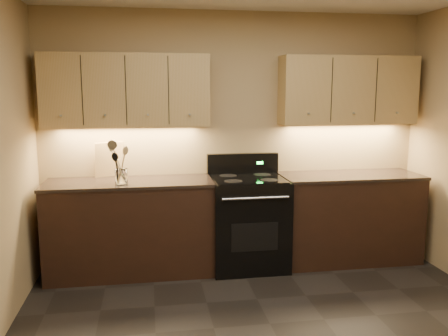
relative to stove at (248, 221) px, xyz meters
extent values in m
cube|color=#9F845D|center=(-0.08, 0.32, 0.82)|extent=(4.00, 0.04, 2.60)
cube|color=black|center=(-1.18, 0.02, -0.03)|extent=(1.60, 0.60, 0.90)
cube|color=#362922|center=(-1.18, 0.02, 0.44)|extent=(1.62, 0.62, 0.03)
cube|color=black|center=(1.10, 0.02, -0.03)|extent=(1.44, 0.60, 0.90)
cube|color=#362922|center=(1.10, 0.02, 0.44)|extent=(1.46, 0.62, 0.03)
cube|color=black|center=(0.00, -0.01, -0.02)|extent=(0.76, 0.65, 0.92)
cube|color=black|center=(0.00, -0.01, 0.45)|extent=(0.70, 0.60, 0.01)
cube|color=black|center=(0.00, 0.28, 0.55)|extent=(0.76, 0.07, 0.22)
cube|color=#19FF33|center=(0.18, 0.24, 0.56)|extent=(0.06, 0.00, 0.03)
cylinder|color=silver|center=(0.00, -0.35, 0.32)|extent=(0.65, 0.02, 0.02)
cube|color=black|center=(0.00, -0.33, -0.07)|extent=(0.46, 0.00, 0.28)
cylinder|color=black|center=(-0.18, -0.16, 0.45)|extent=(0.18, 0.18, 0.00)
cylinder|color=black|center=(0.18, -0.16, 0.45)|extent=(0.18, 0.18, 0.00)
cylinder|color=black|center=(-0.18, 0.14, 0.45)|extent=(0.18, 0.18, 0.00)
cylinder|color=black|center=(0.18, 0.14, 0.45)|extent=(0.18, 0.18, 0.00)
cube|color=tan|center=(-1.18, 0.17, 1.32)|extent=(1.60, 0.30, 0.70)
cube|color=tan|center=(1.10, 0.17, 1.32)|extent=(1.44, 0.30, 0.70)
cube|color=#B2B5BA|center=(-1.38, 0.31, 0.64)|extent=(0.08, 0.01, 0.12)
cylinder|color=white|center=(-1.24, -0.11, 0.52)|extent=(0.13, 0.13, 0.15)
cylinder|color=white|center=(-1.24, -0.11, 0.46)|extent=(0.12, 0.12, 0.02)
cube|color=#DDBB77|center=(-1.38, 0.29, 0.63)|extent=(0.29, 0.16, 0.36)
camera|label=1|loc=(-0.99, -4.59, 1.35)|focal=38.00mm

